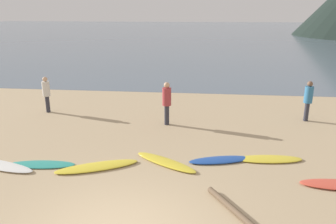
{
  "coord_description": "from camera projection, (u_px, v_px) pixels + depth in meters",
  "views": [
    {
      "loc": [
        1.66,
        -5.46,
        4.43
      ],
      "look_at": [
        0.32,
        6.76,
        0.6
      ],
      "focal_mm": 35.66,
      "sensor_mm": 36.0,
      "label": 1
    }
  ],
  "objects": [
    {
      "name": "ground_plane",
      "position": [
        169.0,
        106.0,
        16.19
      ],
      "size": [
        120.0,
        120.0,
        0.2
      ],
      "primitive_type": "cube",
      "color": "tan",
      "rests_on": "ground"
    },
    {
      "name": "surfboard_1",
      "position": [
        41.0,
        164.0,
        9.83
      ],
      "size": [
        2.03,
        0.72,
        0.06
      ],
      "primitive_type": "ellipsoid",
      "rotation": [
        0.0,
        0.0,
        0.09
      ],
      "color": "teal",
      "rests_on": "ground"
    },
    {
      "name": "person_2",
      "position": [
        46.0,
        92.0,
        14.61
      ],
      "size": [
        0.32,
        0.32,
        1.6
      ],
      "rotation": [
        0.0,
        0.0,
        3.58
      ],
      "color": "#2D2D38",
      "rests_on": "ground"
    },
    {
      "name": "surfboard_2",
      "position": [
        97.0,
        166.0,
        9.67
      ],
      "size": [
        2.42,
        1.54,
        0.09
      ],
      "primitive_type": "ellipsoid",
      "rotation": [
        0.0,
        0.0,
        0.43
      ],
      "color": "yellow",
      "rests_on": "ground"
    },
    {
      "name": "driftwood_log",
      "position": [
        235.0,
        211.0,
        7.5
      ],
      "size": [
        1.21,
        1.84,
        0.14
      ],
      "primitive_type": "cylinder",
      "rotation": [
        0.0,
        1.57,
        -1.02
      ],
      "color": "brown",
      "rests_on": "ground"
    },
    {
      "name": "ocean_water",
      "position": [
        197.0,
        32.0,
        65.73
      ],
      "size": [
        140.0,
        100.0,
        0.01
      ],
      "primitive_type": "cube",
      "color": "slate",
      "rests_on": "ground"
    },
    {
      "name": "person_1",
      "position": [
        308.0,
        98.0,
        13.44
      ],
      "size": [
        0.34,
        0.34,
        1.66
      ],
      "rotation": [
        0.0,
        0.0,
        5.16
      ],
      "color": "#2D2D38",
      "rests_on": "ground"
    },
    {
      "name": "surfboard_4",
      "position": [
        220.0,
        160.0,
        10.09
      ],
      "size": [
        2.0,
        1.01,
        0.08
      ],
      "primitive_type": "ellipsoid",
      "rotation": [
        0.0,
        0.0,
        0.27
      ],
      "color": "#1E479E",
      "rests_on": "ground"
    },
    {
      "name": "surfboard_5",
      "position": [
        269.0,
        159.0,
        10.16
      ],
      "size": [
        2.1,
        0.79,
        0.08
      ],
      "primitive_type": "ellipsoid",
      "rotation": [
        0.0,
        0.0,
        0.1
      ],
      "color": "yellow",
      "rests_on": "ground"
    },
    {
      "name": "person_0",
      "position": [
        167.0,
        100.0,
        13.0
      ],
      "size": [
        0.35,
        0.35,
        1.72
      ],
      "rotation": [
        0.0,
        0.0,
        1.99
      ],
      "color": "#2D2D38",
      "rests_on": "ground"
    },
    {
      "name": "surfboard_3",
      "position": [
        166.0,
        162.0,
        9.94
      ],
      "size": [
        2.12,
        1.59,
        0.09
      ],
      "primitive_type": "ellipsoid",
      "rotation": [
        0.0,
        0.0,
        -0.56
      ],
      "color": "yellow",
      "rests_on": "ground"
    }
  ]
}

